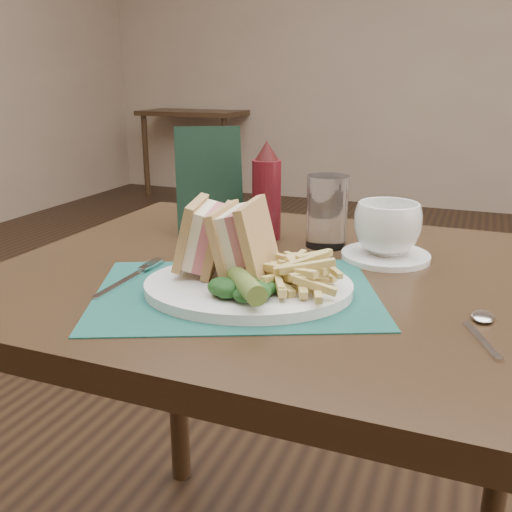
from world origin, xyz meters
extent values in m
plane|color=black|center=(0.00, 0.00, 0.00)|extent=(7.00, 7.00, 0.00)
plane|color=tan|center=(0.00, 3.50, 0.00)|extent=(6.00, 0.00, 6.00)
cube|color=#184F45|center=(-0.03, -0.63, 0.75)|extent=(0.48, 0.42, 0.00)
cylinder|color=#516D29|center=(0.01, -0.68, 0.79)|extent=(0.10, 0.11, 0.03)
cylinder|color=white|center=(0.15, -0.38, 0.76)|extent=(0.20, 0.20, 0.01)
imported|color=white|center=(0.15, -0.38, 0.80)|extent=(0.16, 0.16, 0.09)
cylinder|color=white|center=(0.03, -0.34, 0.81)|extent=(0.10, 0.10, 0.13)
cube|color=black|center=(-0.21, -0.34, 0.85)|extent=(0.15, 0.13, 0.21)
camera|label=1|loc=(0.28, -1.33, 1.05)|focal=40.00mm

